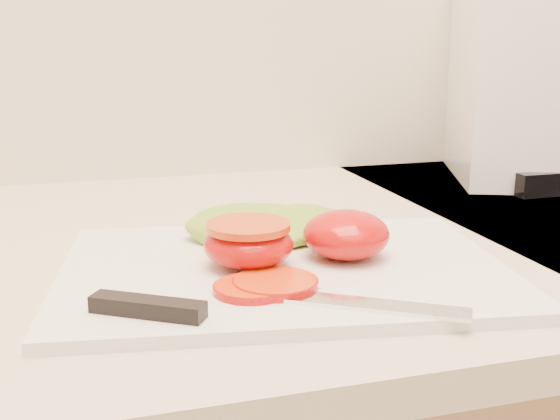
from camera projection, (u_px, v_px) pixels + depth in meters
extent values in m
cube|color=beige|center=(300.00, 244.00, 0.74)|extent=(3.92, 0.65, 0.03)
cube|color=silver|center=(283.00, 270.00, 0.60)|extent=(0.41, 0.32, 0.01)
ellipsoid|color=red|center=(346.00, 234.00, 0.61)|extent=(0.08, 0.08, 0.04)
ellipsoid|color=red|center=(248.00, 245.00, 0.59)|extent=(0.08, 0.08, 0.04)
cylinder|color=#BC2E07|center=(248.00, 226.00, 0.58)|extent=(0.07, 0.07, 0.01)
cylinder|color=#D14010|center=(275.00, 283.00, 0.54)|extent=(0.06, 0.06, 0.01)
cylinder|color=#D14010|center=(252.00, 288.00, 0.53)|extent=(0.06, 0.06, 0.01)
ellipsoid|color=#83AE2E|center=(256.00, 226.00, 0.67)|extent=(0.16, 0.13, 0.03)
ellipsoid|color=#83AE2E|center=(303.00, 224.00, 0.68)|extent=(0.13, 0.11, 0.02)
cube|color=silver|center=(349.00, 303.00, 0.51)|extent=(0.16, 0.11, 0.00)
cube|color=black|center=(148.00, 307.00, 0.49)|extent=(0.08, 0.06, 0.01)
cube|color=white|center=(534.00, 71.00, 0.98)|extent=(0.28, 0.31, 0.30)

